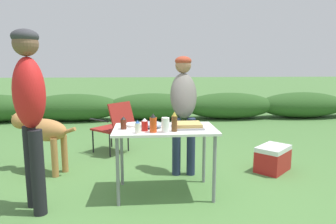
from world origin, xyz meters
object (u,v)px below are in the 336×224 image
at_px(ketchup_bottle, 145,125).
at_px(cooler_box, 273,158).
at_px(folding_table, 165,135).
at_px(mayo_bottle, 138,127).
at_px(food_tray, 187,125).
at_px(paper_cup_stack, 165,125).
at_px(camp_chair_green_behind_table, 115,125).
at_px(mixing_bowl, 152,125).
at_px(standing_person_in_olive_jacket, 183,101).
at_px(hot_sauce_bottle, 153,123).
at_px(beer_bottle, 174,122).
at_px(standing_person_in_red_jacket, 30,102).
at_px(dog, 41,132).
at_px(plate_stack, 135,125).
at_px(bbq_sauce_bottle, 123,123).

distance_m(ketchup_bottle, cooler_box, 1.95).
relative_size(folding_table, mayo_bottle, 8.46).
bearing_deg(cooler_box, food_tray, -17.47).
bearing_deg(paper_cup_stack, camp_chair_green_behind_table, 111.02).
xyz_separation_m(mixing_bowl, standing_person_in_olive_jacket, (0.42, 0.62, 0.18)).
bearing_deg(hot_sauce_bottle, camp_chair_green_behind_table, 107.61).
bearing_deg(standing_person_in_olive_jacket, beer_bottle, -100.04).
xyz_separation_m(food_tray, ketchup_bottle, (-0.46, -0.10, 0.04)).
xyz_separation_m(standing_person_in_red_jacket, dog, (-0.29, 1.09, -0.53)).
bearing_deg(standing_person_in_olive_jacket, paper_cup_stack, -105.30).
bearing_deg(camp_chair_green_behind_table, hot_sauce_bottle, -121.13).
bearing_deg(food_tray, standing_person_in_olive_jacket, 86.36).
distance_m(mayo_bottle, cooler_box, 2.05).
bearing_deg(paper_cup_stack, folding_table, 88.12).
bearing_deg(dog, standing_person_in_red_jacket, -141.01).
distance_m(beer_bottle, ketchup_bottle, 0.31).
bearing_deg(hot_sauce_bottle, mayo_bottle, -171.32).
bearing_deg(plate_stack, bbq_sauce_bottle, -125.14).
bearing_deg(food_tray, plate_stack, 164.33).
height_order(folding_table, mayo_bottle, mayo_bottle).
height_order(standing_person_in_red_jacket, camp_chair_green_behind_table, standing_person_in_red_jacket).
height_order(hot_sauce_bottle, standing_person_in_olive_jacket, standing_person_in_olive_jacket).
xyz_separation_m(ketchup_bottle, standing_person_in_olive_jacket, (0.50, 0.77, 0.15)).
xyz_separation_m(paper_cup_stack, dog, (-1.57, 1.00, -0.27)).
height_order(folding_table, cooler_box, folding_table).
bearing_deg(camp_chair_green_behind_table, beer_bottle, -114.72).
relative_size(food_tray, cooler_box, 0.58).
bearing_deg(food_tray, cooler_box, 25.66).
bearing_deg(bbq_sauce_bottle, beer_bottle, -15.82).
bearing_deg(standing_person_in_red_jacket, plate_stack, -99.57).
relative_size(mayo_bottle, standing_person_in_olive_jacket, 0.09).
relative_size(mixing_bowl, standing_person_in_olive_jacket, 0.14).
xyz_separation_m(mayo_bottle, camp_chair_green_behind_table, (-0.41, 1.80, -0.33)).
distance_m(paper_cup_stack, beer_bottle, 0.10).
height_order(paper_cup_stack, bbq_sauce_bottle, paper_cup_stack).
relative_size(paper_cup_stack, bbq_sauce_bottle, 1.12).
height_order(ketchup_bottle, dog, ketchup_bottle).
relative_size(bbq_sauce_bottle, beer_bottle, 0.66).
bearing_deg(standing_person_in_olive_jacket, hot_sauce_bottle, -112.59).
xyz_separation_m(bbq_sauce_bottle, beer_bottle, (0.53, -0.15, 0.03)).
distance_m(food_tray, beer_bottle, 0.23).
xyz_separation_m(beer_bottle, dog, (-1.66, 0.96, -0.30)).
height_order(mixing_bowl, mayo_bottle, mayo_bottle).
height_order(mixing_bowl, paper_cup_stack, paper_cup_stack).
xyz_separation_m(beer_bottle, cooler_box, (1.41, 0.76, -0.67)).
xyz_separation_m(mixing_bowl, beer_bottle, (0.22, -0.19, 0.06)).
height_order(mixing_bowl, bbq_sauce_bottle, bbq_sauce_bottle).
xyz_separation_m(dog, camp_chair_green_behind_table, (0.88, 0.79, -0.07)).
height_order(mixing_bowl, hot_sauce_bottle, hot_sauce_bottle).
height_order(folding_table, standing_person_in_olive_jacket, standing_person_in_olive_jacket).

